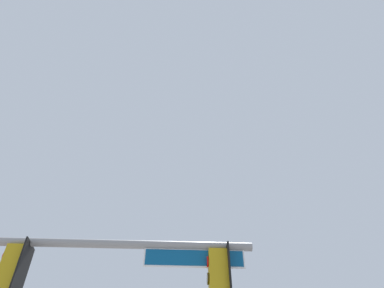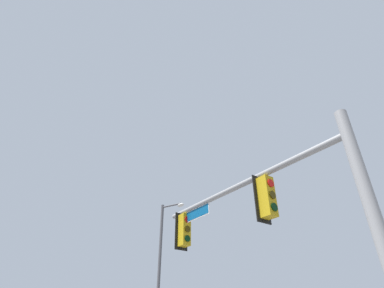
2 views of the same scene
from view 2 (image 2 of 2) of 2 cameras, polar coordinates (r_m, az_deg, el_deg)
The scene contains 2 objects.
signal_pole_near at distance 8.06m, azimuth 14.79°, elevation -12.87°, with size 7.13×0.68×5.56m.
street_lamp at distance 18.66m, azimuth -5.73°, elevation -21.48°, with size 1.64×0.74×8.07m.
Camera 2 is at (-10.30, -0.65, 1.34)m, focal length 28.00 mm.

